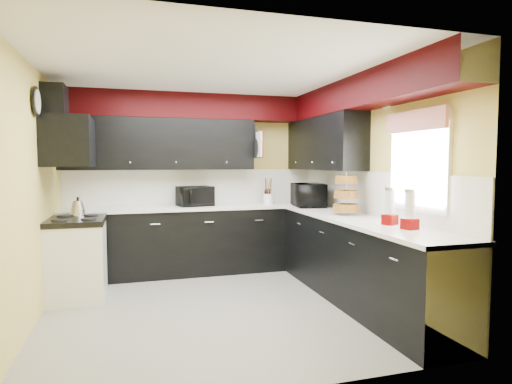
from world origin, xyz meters
The scene contains 35 objects.
ground centered at (0.00, 0.00, 0.00)m, with size 3.60×3.60×0.00m, color gray.
wall_back centered at (0.00, 1.80, 1.25)m, with size 3.60×0.06×2.50m, color #E0C666.
wall_right centered at (1.80, 0.00, 1.25)m, with size 0.06×3.60×2.50m, color #E0C666.
wall_left centered at (-1.80, 0.00, 1.25)m, with size 0.06×3.60×2.50m, color #E0C666.
ceiling centered at (0.00, 0.00, 2.50)m, with size 3.60×3.60×0.06m, color white.
cab_back centered at (0.00, 1.50, 0.45)m, with size 3.60×0.60×0.90m, color black.
cab_right centered at (1.50, -0.30, 0.45)m, with size 0.60×3.00×0.90m, color black.
counter_back centered at (0.00, 1.50, 0.92)m, with size 3.62×0.64×0.04m, color white.
counter_right centered at (1.50, -0.30, 0.92)m, with size 0.64×3.02×0.04m, color white.
splash_back centered at (0.00, 1.79, 1.19)m, with size 3.60×0.02×0.50m, color white.
splash_right centered at (1.79, 0.00, 1.19)m, with size 0.02×3.60×0.50m, color white.
upper_back centered at (-0.50, 1.62, 1.80)m, with size 2.60×0.35×0.70m, color black.
upper_right centered at (1.62, 0.90, 1.80)m, with size 0.35×1.80×0.70m, color black.
soffit_back centered at (0.00, 1.62, 2.33)m, with size 3.60×0.36×0.35m, color black.
soffit_right centered at (1.62, -0.18, 2.33)m, with size 0.36×3.24×0.35m, color black.
stove centered at (-1.50, 0.75, 0.43)m, with size 0.60×0.75×0.86m, color white.
cooktop centered at (-1.50, 0.75, 0.89)m, with size 0.62×0.77×0.06m, color black.
hood centered at (-1.55, 0.75, 1.78)m, with size 0.50×0.78×0.55m, color black.
hood_duct centered at (-1.68, 0.75, 2.20)m, with size 0.24×0.40×0.40m, color black.
window centered at (1.79, -0.90, 1.55)m, with size 0.03×0.86×0.96m, color white, non-canonical shape.
valance centered at (1.73, -0.90, 1.95)m, with size 0.04×0.88×0.20m, color red.
pan_top centered at (0.82, 1.55, 2.00)m, with size 0.03×0.22×0.40m, color black, non-canonical shape.
pan_mid centered at (0.82, 1.42, 1.75)m, with size 0.03×0.28×0.46m, color black, non-canonical shape.
pan_low centered at (0.82, 1.68, 1.72)m, with size 0.03×0.24×0.42m, color black, non-canonical shape.
cut_board centered at (0.83, 1.30, 1.80)m, with size 0.03×0.26×0.35m, color white.
baskets centered at (1.52, 0.05, 1.18)m, with size 0.27×0.27×0.50m, color brown, non-canonical shape.
clock centered at (-1.77, 0.25, 2.15)m, with size 0.03×0.30×0.30m, color black, non-canonical shape.
deco_plate centered at (1.77, -0.35, 2.25)m, with size 0.03×0.24×0.24m, color white, non-canonical shape.
toaster_oven centered at (-0.03, 1.54, 1.08)m, with size 0.47×0.39×0.27m, color black.
microwave centered at (1.46, 1.01, 1.10)m, with size 0.57×0.39×0.32m, color black.
utensil_crock centered at (1.02, 1.46, 1.02)m, with size 0.14×0.14×0.15m, color white.
knife_block centered at (1.04, 1.53, 1.04)m, with size 0.09×0.13×0.21m, color black.
kettle centered at (-1.51, 1.04, 1.01)m, with size 0.19×0.19×0.17m, color #B4B5B9, non-canonical shape.
dispenser_a centered at (1.55, -0.79, 1.10)m, with size 0.12×0.12×0.33m, color maroon, non-canonical shape.
dispenser_b centered at (1.56, -1.09, 1.10)m, with size 0.12×0.12×0.33m, color #5D170C, non-canonical shape.
Camera 1 is at (-0.88, -4.43, 1.56)m, focal length 30.00 mm.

